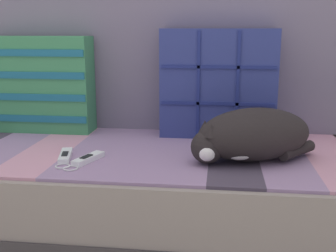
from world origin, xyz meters
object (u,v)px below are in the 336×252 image
object	(u,v)px
throw_pillow_quilted	(218,83)
throw_pillow_striped	(40,84)
sleeping_cat	(250,136)
game_remote_far	(65,156)
game_remote_near	(87,159)
couch	(122,190)

from	to	relation	value
throw_pillow_quilted	throw_pillow_striped	bearing A→B (deg)	-179.96
sleeping_cat	throw_pillow_quilted	bearing A→B (deg)	108.81
throw_pillow_striped	game_remote_far	distance (m)	0.50
throw_pillow_quilted	game_remote_near	xyz separation A→B (m)	(-0.43, -0.41, -0.21)
sleeping_cat	game_remote_near	bearing A→B (deg)	-171.44
couch	throw_pillow_quilted	world-z (taller)	throw_pillow_quilted
sleeping_cat	game_remote_far	bearing A→B (deg)	-174.59
throw_pillow_striped	game_remote_far	xyz separation A→B (m)	(0.25, -0.39, -0.19)
throw_pillow_quilted	game_remote_far	size ratio (longest dim) A/B	2.34
sleeping_cat	game_remote_near	size ratio (longest dim) A/B	2.31
sleeping_cat	game_remote_far	distance (m)	0.63
throw_pillow_striped	game_remote_near	xyz separation A→B (m)	(0.33, -0.41, -0.19)
game_remote_near	game_remote_far	size ratio (longest dim) A/B	0.96
game_remote_near	game_remote_far	xyz separation A→B (m)	(-0.08, 0.02, 0.00)
couch	game_remote_near	world-z (taller)	game_remote_near
couch	throw_pillow_striped	distance (m)	0.59
throw_pillow_quilted	sleeping_cat	distance (m)	0.38
throw_pillow_quilted	sleeping_cat	xyz separation A→B (m)	(0.11, -0.33, -0.13)
throw_pillow_striped	sleeping_cat	bearing A→B (deg)	-20.91
sleeping_cat	game_remote_far	world-z (taller)	sleeping_cat
throw_pillow_quilted	sleeping_cat	size ratio (longest dim) A/B	1.06
game_remote_far	sleeping_cat	bearing A→B (deg)	5.41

